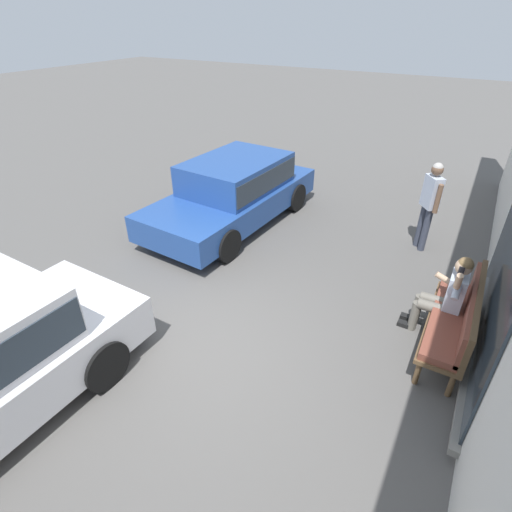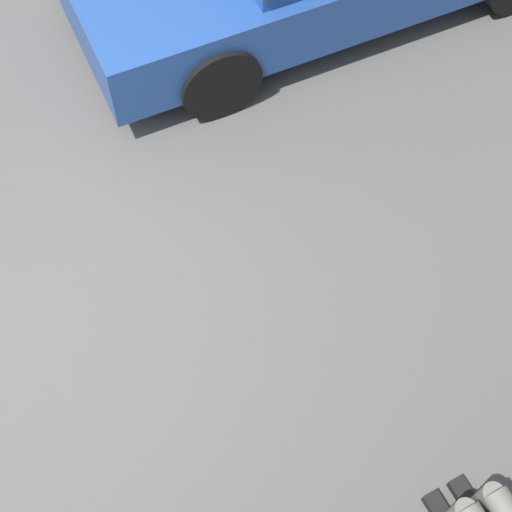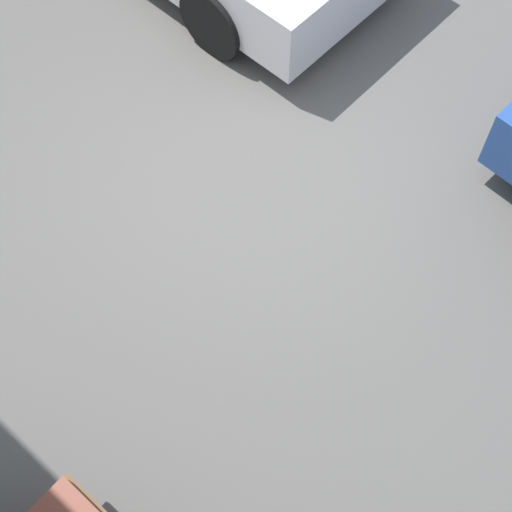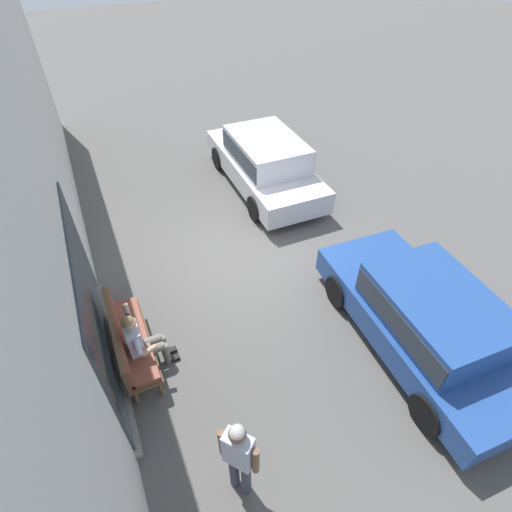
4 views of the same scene
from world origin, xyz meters
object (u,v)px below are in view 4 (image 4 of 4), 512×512
(person_on_phone, at_px, (141,340))
(parked_car_near, at_px, (427,317))
(pedestrian_standing, at_px, (239,455))
(bench, at_px, (127,339))
(parked_car_mid, at_px, (265,160))

(person_on_phone, relative_size, parked_car_near, 0.30)
(person_on_phone, distance_m, pedestrian_standing, 2.55)
(bench, xyz_separation_m, parked_car_near, (-1.83, -4.72, 0.21))
(bench, relative_size, parked_car_near, 0.43)
(parked_car_near, height_order, pedestrian_standing, pedestrian_standing)
(parked_car_near, xyz_separation_m, pedestrian_standing, (-0.84, 3.79, 0.26))
(bench, xyz_separation_m, person_on_phone, (-0.24, -0.22, 0.13))
(parked_car_near, bearing_deg, parked_car_mid, 2.04)
(bench, height_order, parked_car_near, parked_car_near)
(person_on_phone, distance_m, parked_car_near, 4.77)
(person_on_phone, bearing_deg, bench, 42.66)
(parked_car_near, distance_m, parked_car_mid, 5.93)
(bench, distance_m, parked_car_near, 5.06)
(parked_car_near, relative_size, parked_car_mid, 0.97)
(person_on_phone, xyz_separation_m, pedestrian_standing, (-2.43, -0.70, 0.34))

